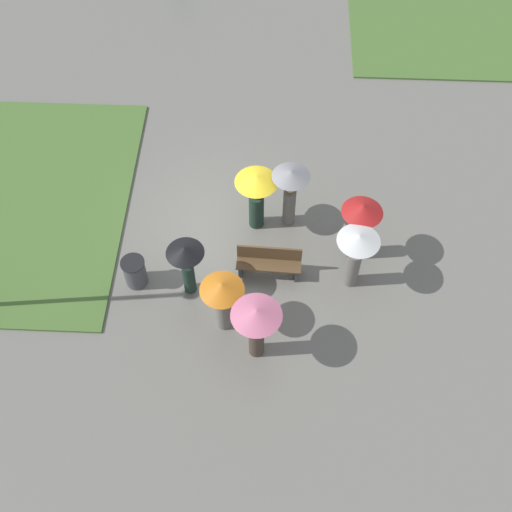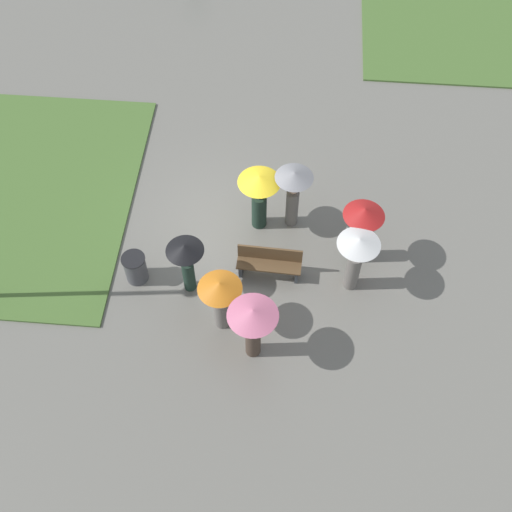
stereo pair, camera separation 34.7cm
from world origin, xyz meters
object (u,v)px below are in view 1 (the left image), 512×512
at_px(crowd_person_pink, 256,322).
at_px(crowd_person_white, 356,251).
at_px(park_bench, 269,261).
at_px(crowd_person_black, 186,261).
at_px(trash_bin, 135,272).
at_px(crowd_person_yellow, 256,192).
at_px(crowd_person_red, 360,222).
at_px(crowd_person_orange, 223,297).
at_px(crowd_person_grey, 290,188).

bearing_deg(crowd_person_pink, crowd_person_white, -160.52).
distance_m(park_bench, crowd_person_white, 2.23).
xyz_separation_m(park_bench, crowd_person_white, (2.05, -0.20, 0.86)).
xyz_separation_m(crowd_person_black, crowd_person_white, (3.98, 0.39, 0.08)).
xyz_separation_m(trash_bin, crowd_person_yellow, (2.92, 1.97, 0.85)).
xyz_separation_m(crowd_person_red, crowd_person_yellow, (-2.56, 0.89, -0.07)).
height_order(crowd_person_black, crowd_person_pink, crowd_person_pink).
height_order(trash_bin, crowd_person_yellow, crowd_person_yellow).
distance_m(park_bench, crowd_person_orange, 2.00).
distance_m(crowd_person_pink, crowd_person_orange, 1.06).
xyz_separation_m(park_bench, crowd_person_yellow, (-0.38, 1.54, 0.81)).
xyz_separation_m(crowd_person_yellow, crowd_person_grey, (0.85, 0.13, 0.04)).
xyz_separation_m(trash_bin, crowd_person_pink, (3.08, -1.80, 0.94)).
relative_size(crowd_person_orange, crowd_person_red, 0.90).
bearing_deg(crowd_person_white, crowd_person_pink, 171.44).
relative_size(trash_bin, crowd_person_black, 0.47).
distance_m(trash_bin, crowd_person_orange, 2.67).
xyz_separation_m(crowd_person_red, crowd_person_grey, (-1.70, 1.02, -0.03)).
bearing_deg(crowd_person_grey, crowd_person_red, 58.83).
xyz_separation_m(crowd_person_pink, crowd_person_white, (2.27, 2.03, -0.04)).
bearing_deg(crowd_person_white, crowd_person_black, 135.25).
bearing_deg(crowd_person_grey, crowd_person_white, 39.76).
distance_m(trash_bin, crowd_person_yellow, 3.62).
bearing_deg(crowd_person_red, crowd_person_white, -162.74).
bearing_deg(crowd_person_black, trash_bin, -118.62).
xyz_separation_m(park_bench, crowd_person_grey, (0.47, 1.68, 0.85)).
relative_size(trash_bin, crowd_person_red, 0.43).
bearing_deg(crowd_person_black, crowd_person_red, 85.18).
relative_size(park_bench, crowd_person_black, 0.92).
height_order(park_bench, trash_bin, park_bench).
distance_m(crowd_person_pink, crowd_person_white, 3.04).
bearing_deg(crowd_person_pink, crowd_person_black, -66.00).
height_order(crowd_person_pink, crowd_person_grey, crowd_person_grey).
bearing_deg(crowd_person_red, crowd_person_orange, 150.23).
xyz_separation_m(trash_bin, crowd_person_red, (5.47, 1.09, 0.92)).
bearing_deg(crowd_person_orange, crowd_person_white, 169.41).
bearing_deg(crowd_person_red, trash_bin, 126.88).
distance_m(trash_bin, crowd_person_black, 1.61).
distance_m(trash_bin, crowd_person_grey, 4.41).
bearing_deg(crowd_person_red, crowd_person_grey, 84.78).
bearing_deg(crowd_person_yellow, crowd_person_grey, -162.88).
relative_size(park_bench, trash_bin, 1.94).
relative_size(trash_bin, crowd_person_yellow, 0.45).
bearing_deg(crowd_person_black, crowd_person_yellow, 122.24).
distance_m(trash_bin, crowd_person_red, 5.66).
bearing_deg(crowd_person_orange, park_bench, -157.54).
distance_m(crowd_person_yellow, crowd_person_grey, 0.86).
bearing_deg(crowd_person_white, crowd_person_grey, 79.65).
relative_size(crowd_person_orange, crowd_person_grey, 0.91).
xyz_separation_m(crowd_person_pink, crowd_person_orange, (-0.79, 0.69, -0.13)).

